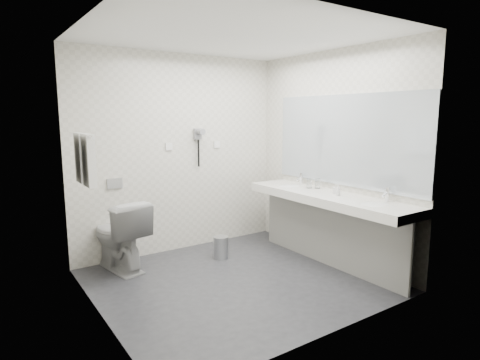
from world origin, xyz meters
TOP-DOWN VIEW (x-y plane):
  - floor at (0.00, 0.00)m, footprint 2.80×2.80m
  - ceiling at (0.00, 0.00)m, footprint 2.80×2.80m
  - wall_back at (0.00, 1.30)m, footprint 2.80×0.00m
  - wall_front at (0.00, -1.30)m, footprint 2.80×0.00m
  - wall_left at (-1.40, 0.00)m, footprint 0.00×2.60m
  - wall_right at (1.40, 0.00)m, footprint 0.00×2.60m
  - vanity_counter at (1.12, -0.20)m, footprint 0.55×2.20m
  - vanity_panel at (1.15, -0.20)m, footprint 0.03×2.15m
  - vanity_post_near at (1.18, -1.24)m, footprint 0.06×0.06m
  - vanity_post_far at (1.18, 0.84)m, footprint 0.06×0.06m
  - mirror at (1.39, -0.20)m, footprint 0.02×2.20m
  - basin_near at (1.12, -0.85)m, footprint 0.40×0.31m
  - basin_far at (1.12, 0.45)m, footprint 0.40×0.31m
  - faucet_near at (1.32, -0.85)m, footprint 0.04×0.04m
  - faucet_far at (1.32, 0.45)m, footprint 0.04×0.04m
  - soap_bottle_a at (1.20, -0.25)m, footprint 0.07×0.07m
  - soap_bottle_c at (1.15, -0.34)m, footprint 0.06×0.06m
  - glass_left at (1.27, 0.11)m, footprint 0.08×0.08m
  - glass_right at (1.20, 0.18)m, footprint 0.08×0.08m
  - toilet at (-0.91, 1.02)m, footprint 0.58×0.86m
  - flush_plate at (-0.85, 1.29)m, footprint 0.18×0.02m
  - pedal_bin at (0.22, 0.68)m, footprint 0.19×0.19m
  - bin_lid at (0.22, 0.68)m, footprint 0.19×0.19m
  - towel_rail at (-1.35, 0.55)m, footprint 0.02×0.62m
  - towel_near at (-1.34, 0.41)m, footprint 0.07×0.24m
  - towel_far at (-1.34, 0.69)m, footprint 0.07×0.24m
  - dryer_cradle at (0.25, 1.27)m, footprint 0.10×0.04m
  - dryer_barrel at (0.25, 1.20)m, footprint 0.08×0.14m
  - dryer_cord at (0.25, 1.26)m, footprint 0.02×0.02m
  - switch_plate_a at (-0.15, 1.29)m, footprint 0.09×0.02m
  - switch_plate_b at (0.55, 1.29)m, footprint 0.09×0.02m

SIDE VIEW (x-z plane):
  - floor at x=0.00m, z-range 0.00..0.00m
  - pedal_bin at x=0.22m, z-range 0.00..0.26m
  - bin_lid at x=0.22m, z-range 0.26..0.27m
  - vanity_panel at x=1.15m, z-range 0.00..0.75m
  - vanity_post_near at x=1.18m, z-range 0.00..0.75m
  - vanity_post_far at x=1.18m, z-range 0.00..0.75m
  - toilet at x=-0.91m, z-range 0.00..0.81m
  - vanity_counter at x=1.12m, z-range 0.75..0.85m
  - basin_near at x=1.12m, z-range 0.81..0.86m
  - basin_far at x=1.12m, z-range 0.81..0.86m
  - soap_bottle_a at x=1.20m, z-range 0.85..0.96m
  - glass_right at x=1.20m, z-range 0.85..0.97m
  - glass_left at x=1.27m, z-range 0.85..0.97m
  - soap_bottle_c at x=1.15m, z-range 0.85..0.98m
  - faucet_near at x=1.32m, z-range 0.85..1.00m
  - faucet_far at x=1.32m, z-range 0.85..1.00m
  - flush_plate at x=-0.85m, z-range 0.89..1.01m
  - wall_back at x=0.00m, z-range -0.15..2.65m
  - wall_front at x=0.00m, z-range -0.15..2.65m
  - wall_left at x=-1.40m, z-range -0.05..2.55m
  - wall_right at x=1.40m, z-range -0.05..2.55m
  - dryer_cord at x=0.25m, z-range 1.07..1.43m
  - towel_near at x=-1.34m, z-range 1.09..1.57m
  - towel_far at x=-1.34m, z-range 1.09..1.57m
  - switch_plate_a at x=-0.15m, z-range 1.31..1.40m
  - switch_plate_b at x=0.55m, z-range 1.31..1.40m
  - mirror at x=1.39m, z-range 0.92..1.98m
  - dryer_cradle at x=0.25m, z-range 1.43..1.57m
  - dryer_barrel at x=0.25m, z-range 1.49..1.57m
  - towel_rail at x=-1.35m, z-range 1.54..1.56m
  - ceiling at x=0.00m, z-range 2.50..2.50m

